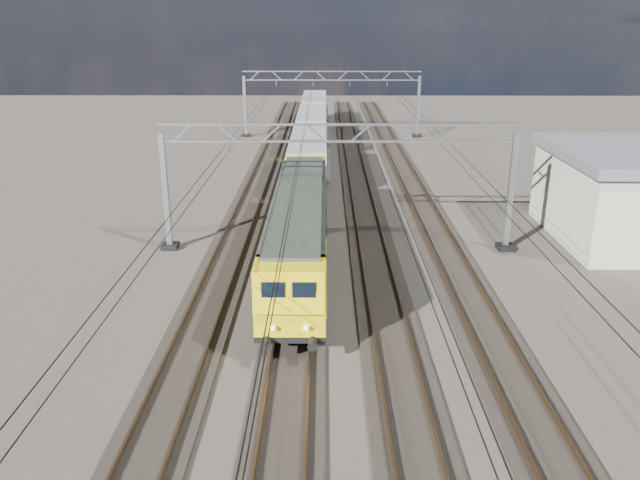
{
  "coord_description": "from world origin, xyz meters",
  "views": [
    {
      "loc": [
        -0.73,
        -29.19,
        12.29
      ],
      "look_at": [
        -0.94,
        -1.25,
        2.4
      ],
      "focal_mm": 35.0,
      "sensor_mm": 36.0,
      "label": 1
    }
  ],
  "objects_px": {
    "catenary_gantry_mid": "(338,182)",
    "hopper_wagon_third": "(314,108)",
    "hopper_wagon_mid": "(312,127)",
    "locomotive": "(300,225)",
    "catenary_gantry_far": "(331,101)",
    "hopper_wagon_lead": "(308,156)"
  },
  "relations": [
    {
      "from": "catenary_gantry_mid",
      "to": "hopper_wagon_third",
      "type": "height_order",
      "value": "catenary_gantry_mid"
    },
    {
      "from": "hopper_wagon_mid",
      "to": "locomotive",
      "type": "bearing_deg",
      "value": -90.0
    },
    {
      "from": "hopper_wagon_third",
      "to": "catenary_gantry_far",
      "type": "bearing_deg",
      "value": -74.69
    },
    {
      "from": "hopper_wagon_mid",
      "to": "catenary_gantry_mid",
      "type": "bearing_deg",
      "value": -86.07
    },
    {
      "from": "catenary_gantry_mid",
      "to": "catenary_gantry_far",
      "type": "xyz_separation_m",
      "value": [
        0.0,
        36.0,
        0.0
      ]
    },
    {
      "from": "hopper_wagon_lead",
      "to": "hopper_wagon_mid",
      "type": "height_order",
      "value": "same"
    },
    {
      "from": "hopper_wagon_lead",
      "to": "hopper_wagon_mid",
      "type": "xyz_separation_m",
      "value": [
        0.0,
        14.2,
        0.0
      ]
    },
    {
      "from": "catenary_gantry_mid",
      "to": "catenary_gantry_far",
      "type": "relative_size",
      "value": 1.0
    },
    {
      "from": "catenary_gantry_far",
      "to": "locomotive",
      "type": "distance_m",
      "value": 38.87
    },
    {
      "from": "catenary_gantry_far",
      "to": "hopper_wagon_lead",
      "type": "bearing_deg",
      "value": -95.42
    },
    {
      "from": "catenary_gantry_mid",
      "to": "hopper_wagon_lead",
      "type": "xyz_separation_m",
      "value": [
        -2.0,
        14.91,
        -1.67
      ]
    },
    {
      "from": "catenary_gantry_mid",
      "to": "locomotive",
      "type": "relative_size",
      "value": 0.94
    },
    {
      "from": "hopper_wagon_lead",
      "to": "hopper_wagon_mid",
      "type": "relative_size",
      "value": 1.0
    },
    {
      "from": "catenary_gantry_far",
      "to": "hopper_wagon_lead",
      "type": "relative_size",
      "value": 1.53
    },
    {
      "from": "hopper_wagon_mid",
      "to": "hopper_wagon_lead",
      "type": "bearing_deg",
      "value": -90.0
    },
    {
      "from": "locomotive",
      "to": "hopper_wagon_third",
      "type": "distance_m",
      "value": 46.1
    },
    {
      "from": "catenary_gantry_mid",
      "to": "hopper_wagon_mid",
      "type": "bearing_deg",
      "value": 93.93
    },
    {
      "from": "catenary_gantry_far",
      "to": "hopper_wagon_third",
      "type": "relative_size",
      "value": 1.53
    },
    {
      "from": "catenary_gantry_mid",
      "to": "hopper_wagon_mid",
      "type": "height_order",
      "value": "catenary_gantry_mid"
    },
    {
      "from": "locomotive",
      "to": "hopper_wagon_mid",
      "type": "distance_m",
      "value": 31.9
    },
    {
      "from": "hopper_wagon_third",
      "to": "catenary_gantry_mid",
      "type": "bearing_deg",
      "value": -87.36
    },
    {
      "from": "hopper_wagon_lead",
      "to": "catenary_gantry_far",
      "type": "bearing_deg",
      "value": 84.58
    }
  ]
}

